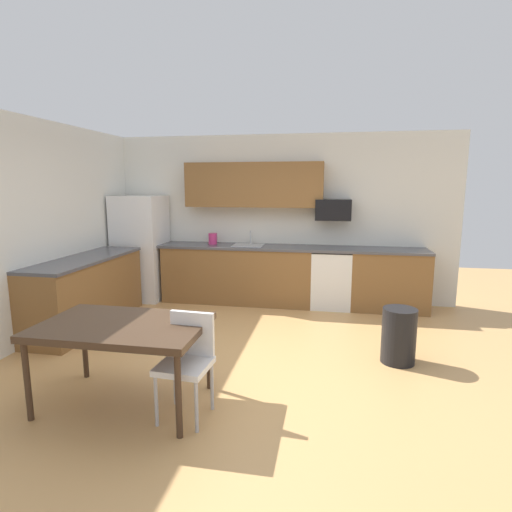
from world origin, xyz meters
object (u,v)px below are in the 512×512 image
Objects in this scene: oven_range at (331,278)px; chair_near_table at (188,356)px; dining_table at (123,330)px; microwave at (333,210)px; refrigerator at (141,248)px; kettle at (213,239)px; trash_bin at (399,336)px.

oven_range is 1.07× the size of chair_near_table.
chair_near_table is (-1.15, -3.35, 0.05)m from oven_range.
microwave is at bearing 62.75° from dining_table.
refrigerator is 3.19× the size of microwave.
chair_near_table is at bearing -77.13° from kettle.
oven_range reaches higher than trash_bin.
dining_table is (-1.75, -3.29, 0.22)m from oven_range.
chair_near_table is at bearing -5.00° from dining_table.
oven_range is at bearing -1.48° from kettle.
refrigerator is at bearing -178.54° from oven_range.
trash_bin is 3.00× the size of kettle.
refrigerator is 1.90× the size of oven_range.
dining_table is at bearing -86.90° from kettle.
trash_bin is (3.86, -1.90, -0.56)m from refrigerator.
dining_table is (1.39, -3.21, -0.19)m from refrigerator.
kettle is (-2.66, 2.03, 0.72)m from trash_bin.
chair_near_table is at bearing -58.72° from refrigerator.
oven_range is 2.11m from trash_bin.
kettle reaches higher than trash_bin.
refrigerator reaches higher than trash_bin.
trash_bin is (1.88, 1.37, -0.20)m from chair_near_table.
oven_range is at bearing 110.15° from trash_bin.
trash_bin is 3.42m from kettle.
microwave is 2.70× the size of kettle.
chair_near_table is (-1.15, -3.45, -1.02)m from microwave.
microwave reaches higher than dining_table.
microwave is at bearing 90.00° from oven_range.
oven_range is at bearing 62.04° from dining_table.
kettle is at bearing 178.52° from oven_range.
refrigerator is 3.84m from chair_near_table.
kettle is (-1.93, 0.05, 0.56)m from oven_range.
kettle reaches higher than chair_near_table.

